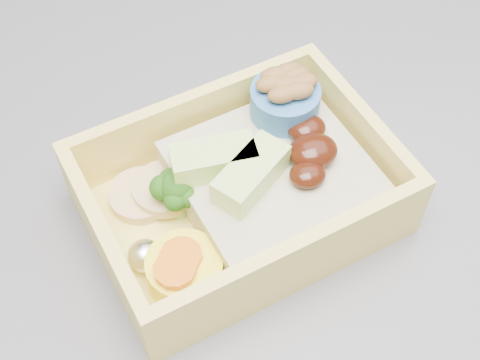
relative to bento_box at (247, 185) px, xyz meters
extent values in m
cube|color=#3D3D42|center=(0.07, 0.04, -0.05)|extent=(1.24, 0.84, 0.04)
cube|color=#F8DE66|center=(-0.01, 0.00, -0.02)|extent=(0.23, 0.19, 0.01)
cube|color=#F8DE66|center=(-0.02, 0.06, 0.01)|extent=(0.19, 0.06, 0.05)
cube|color=#F8DE66|center=(0.01, -0.07, 0.01)|extent=(0.19, 0.06, 0.05)
cube|color=#F8DE66|center=(0.09, 0.02, 0.01)|extent=(0.04, 0.12, 0.05)
cube|color=#F8DE66|center=(-0.10, -0.03, 0.01)|extent=(0.04, 0.12, 0.05)
cube|color=tan|center=(0.02, 0.00, 0.00)|extent=(0.14, 0.14, 0.03)
ellipsoid|color=black|center=(0.04, 0.00, 0.02)|extent=(0.04, 0.04, 0.02)
ellipsoid|color=black|center=(0.05, 0.02, 0.02)|extent=(0.03, 0.03, 0.01)
ellipsoid|color=black|center=(0.04, -0.02, 0.02)|extent=(0.03, 0.03, 0.01)
cube|color=#C7F37F|center=(0.00, -0.01, 0.02)|extent=(0.06, 0.05, 0.02)
cube|color=#C7F37F|center=(-0.02, 0.01, 0.02)|extent=(0.06, 0.03, 0.02)
cylinder|color=#86B260|center=(-0.05, 0.00, -0.01)|extent=(0.01, 0.01, 0.02)
sphere|color=#225713|center=(-0.05, 0.00, 0.01)|extent=(0.02, 0.02, 0.02)
sphere|color=#225713|center=(-0.04, 0.01, 0.01)|extent=(0.02, 0.02, 0.02)
sphere|color=#225713|center=(-0.06, 0.01, 0.01)|extent=(0.02, 0.02, 0.02)
sphere|color=#225713|center=(-0.04, 0.00, 0.01)|extent=(0.02, 0.02, 0.02)
sphere|color=#225713|center=(-0.05, -0.01, 0.01)|extent=(0.02, 0.02, 0.02)
sphere|color=#225713|center=(-0.05, 0.01, 0.01)|extent=(0.02, 0.02, 0.02)
cylinder|color=yellow|center=(-0.05, -0.05, -0.01)|extent=(0.05, 0.05, 0.02)
cylinder|color=orange|center=(-0.05, -0.05, 0.01)|extent=(0.03, 0.03, 0.00)
cylinder|color=orange|center=(-0.06, -0.06, 0.01)|extent=(0.03, 0.03, 0.00)
cylinder|color=tan|center=(-0.07, 0.02, -0.01)|extent=(0.04, 0.04, 0.01)
cylinder|color=tan|center=(-0.05, 0.02, -0.01)|extent=(0.04, 0.04, 0.01)
ellipsoid|color=silver|center=(-0.04, 0.04, -0.01)|extent=(0.02, 0.02, 0.02)
ellipsoid|color=silver|center=(-0.08, -0.03, -0.01)|extent=(0.02, 0.02, 0.02)
cylinder|color=#3570B6|center=(0.04, 0.04, 0.02)|extent=(0.05, 0.05, 0.02)
ellipsoid|color=brown|center=(0.04, 0.04, 0.04)|extent=(0.02, 0.02, 0.01)
ellipsoid|color=brown|center=(0.05, 0.05, 0.04)|extent=(0.02, 0.02, 0.01)
ellipsoid|color=brown|center=(0.03, 0.05, 0.04)|extent=(0.02, 0.02, 0.01)
ellipsoid|color=brown|center=(0.05, 0.04, 0.04)|extent=(0.02, 0.02, 0.01)
ellipsoid|color=brown|center=(0.03, 0.04, 0.04)|extent=(0.02, 0.02, 0.01)
ellipsoid|color=brown|center=(0.05, 0.04, 0.04)|extent=(0.02, 0.02, 0.01)
ellipsoid|color=brown|center=(0.03, 0.05, 0.04)|extent=(0.02, 0.02, 0.01)
ellipsoid|color=brown|center=(0.04, 0.06, 0.04)|extent=(0.02, 0.02, 0.01)
camera|label=1|loc=(-0.07, -0.25, 0.36)|focal=50.00mm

